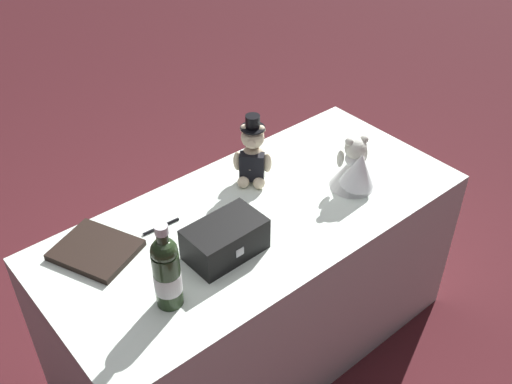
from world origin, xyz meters
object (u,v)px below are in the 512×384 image
object	(u,v)px
gift_case_black	(225,239)
guestbook	(96,250)
teddy_bear_groom	(253,156)
teddy_bear_bride	(355,167)
champagne_bottle	(167,271)
signing_pen	(160,227)

from	to	relation	value
gift_case_black	guestbook	distance (m)	0.43
teddy_bear_groom	teddy_bear_bride	distance (m)	0.38
teddy_bear_bride	gift_case_black	size ratio (longest dim) A/B	0.84
champagne_bottle	guestbook	distance (m)	0.37
teddy_bear_groom	gift_case_black	xyz separation A→B (m)	(-0.33, -0.26, -0.05)
teddy_bear_bride	teddy_bear_groom	bearing A→B (deg)	132.44
teddy_bear_bride	champagne_bottle	xyz separation A→B (m)	(-0.85, -0.03, 0.04)
teddy_bear_groom	teddy_bear_bride	size ratio (longest dim) A/B	1.27
champagne_bottle	gift_case_black	distance (m)	0.28
teddy_bear_groom	guestbook	xyz separation A→B (m)	(-0.66, 0.02, -0.10)
teddy_bear_groom	champagne_bottle	world-z (taller)	champagne_bottle
teddy_bear_groom	gift_case_black	size ratio (longest dim) A/B	1.07
teddy_bear_bride	champagne_bottle	size ratio (longest dim) A/B	0.73
signing_pen	gift_case_black	size ratio (longest dim) A/B	0.57
champagne_bottle	signing_pen	world-z (taller)	champagne_bottle
teddy_bear_bride	signing_pen	world-z (taller)	teddy_bear_bride
guestbook	teddy_bear_groom	bearing A→B (deg)	-25.21
champagne_bottle	guestbook	size ratio (longest dim) A/B	1.19
teddy_bear_groom	signing_pen	distance (m)	0.44
teddy_bear_bride	signing_pen	xyz separation A→B (m)	(-0.69, 0.27, -0.09)
champagne_bottle	teddy_bear_groom	bearing A→B (deg)	28.32
champagne_bottle	guestbook	xyz separation A→B (m)	(-0.07, 0.34, -0.12)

